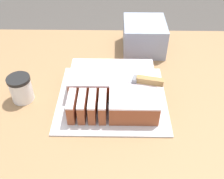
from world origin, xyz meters
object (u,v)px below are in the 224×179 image
at_px(cake_board, 112,98).
at_px(coffee_cup, 21,89).
at_px(cake, 114,88).
at_px(storage_box, 144,36).
at_px(knife, 140,80).

distance_m(cake_board, coffee_cup, 0.33).
height_order(cake, coffee_cup, coffee_cup).
xyz_separation_m(cake_board, storage_box, (0.14, 0.34, 0.06)).
height_order(cake_board, cake, cake).
height_order(cake_board, storage_box, storage_box).
distance_m(cake, storage_box, 0.36).
bearing_deg(knife, storage_box, -84.37).
height_order(cake_board, knife, knife).
relative_size(cake, storage_box, 1.54).
height_order(knife, coffee_cup, knife).
bearing_deg(coffee_cup, knife, 0.47).
height_order(coffee_cup, storage_box, storage_box).
xyz_separation_m(cake_board, coffee_cup, (-0.32, -0.01, 0.05)).
xyz_separation_m(cake_board, knife, (0.10, -0.00, 0.09)).
distance_m(knife, coffee_cup, 0.42).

